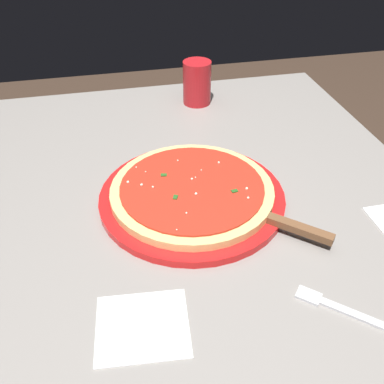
{
  "coord_description": "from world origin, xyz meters",
  "views": [
    {
      "loc": [
        0.68,
        -0.15,
        1.28
      ],
      "look_at": [
        0.04,
        -0.01,
        0.77
      ],
      "focal_mm": 40.2,
      "sensor_mm": 36.0,
      "label": 1
    }
  ],
  "objects_px": {
    "cup_tall_drink": "(197,83)",
    "napkin_folded_right": "(142,326)",
    "serving_plate": "(192,197)",
    "pizza": "(192,190)",
    "pizza_server": "(274,221)",
    "fork": "(350,313)"
  },
  "relations": [
    {
      "from": "pizza_server",
      "to": "fork",
      "type": "distance_m",
      "value": 0.2
    },
    {
      "from": "serving_plate",
      "to": "cup_tall_drink",
      "type": "height_order",
      "value": "cup_tall_drink"
    },
    {
      "from": "serving_plate",
      "to": "fork",
      "type": "height_order",
      "value": "serving_plate"
    },
    {
      "from": "cup_tall_drink",
      "to": "pizza",
      "type": "bearing_deg",
      "value": -14.16
    },
    {
      "from": "pizza",
      "to": "cup_tall_drink",
      "type": "bearing_deg",
      "value": 165.84
    },
    {
      "from": "pizza",
      "to": "fork",
      "type": "xyz_separation_m",
      "value": [
        0.31,
        0.17,
        -0.02
      ]
    },
    {
      "from": "serving_plate",
      "to": "pizza",
      "type": "relative_size",
      "value": 1.14
    },
    {
      "from": "serving_plate",
      "to": "napkin_folded_right",
      "type": "relative_size",
      "value": 2.73
    },
    {
      "from": "serving_plate",
      "to": "pizza_server",
      "type": "relative_size",
      "value": 1.86
    },
    {
      "from": "pizza",
      "to": "napkin_folded_right",
      "type": "distance_m",
      "value": 0.3
    },
    {
      "from": "pizza_server",
      "to": "serving_plate",
      "type": "bearing_deg",
      "value": -132.13
    },
    {
      "from": "cup_tall_drink",
      "to": "fork",
      "type": "bearing_deg",
      "value": 5.08
    },
    {
      "from": "pizza_server",
      "to": "napkin_folded_right",
      "type": "relative_size",
      "value": 1.46
    },
    {
      "from": "pizza",
      "to": "napkin_folded_right",
      "type": "xyz_separation_m",
      "value": [
        0.27,
        -0.13,
        -0.02
      ]
    },
    {
      "from": "pizza",
      "to": "napkin_folded_right",
      "type": "relative_size",
      "value": 2.38
    },
    {
      "from": "pizza_server",
      "to": "napkin_folded_right",
      "type": "xyz_separation_m",
      "value": [
        0.15,
        -0.26,
        -0.02
      ]
    },
    {
      "from": "cup_tall_drink",
      "to": "fork",
      "type": "xyz_separation_m",
      "value": [
        0.73,
        0.06,
        -0.05
      ]
    },
    {
      "from": "serving_plate",
      "to": "pizza_server",
      "type": "distance_m",
      "value": 0.17
    },
    {
      "from": "cup_tall_drink",
      "to": "napkin_folded_right",
      "type": "xyz_separation_m",
      "value": [
        0.68,
        -0.24,
        -0.06
      ]
    },
    {
      "from": "pizza",
      "to": "pizza_server",
      "type": "distance_m",
      "value": 0.17
    },
    {
      "from": "cup_tall_drink",
      "to": "napkin_folded_right",
      "type": "bearing_deg",
      "value": -19.06
    },
    {
      "from": "fork",
      "to": "cup_tall_drink",
      "type": "bearing_deg",
      "value": -174.92
    }
  ]
}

